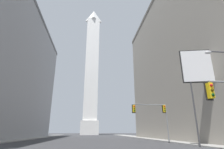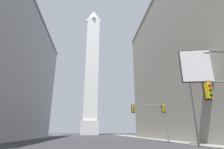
{
  "view_description": "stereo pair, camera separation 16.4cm",
  "coord_description": "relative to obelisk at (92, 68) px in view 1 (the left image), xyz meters",
  "views": [
    {
      "loc": [
        -0.12,
        -2.22,
        1.55
      ],
      "look_at": [
        7.95,
        62.44,
        22.95
      ],
      "focal_mm": 28.0,
      "sensor_mm": 36.0,
      "label": 1
    },
    {
      "loc": [
        0.04,
        -2.24,
        1.55
      ],
      "look_at": [
        7.95,
        62.44,
        22.95
      ],
      "focal_mm": 28.0,
      "sensor_mm": 36.0,
      "label": 2
    }
  ],
  "objects": [
    {
      "name": "sidewalk_left",
      "position": [
        -14.47,
        -59.84,
        -36.35
      ],
      "size": [
        5.0,
        112.19,
        0.15
      ],
      "primitive_type": "cube",
      "color": "gray",
      "rests_on": "ground_plane"
    },
    {
      "name": "sidewalk_right",
      "position": [
        14.47,
        -59.84,
        -36.35
      ],
      "size": [
        5.0,
        112.19,
        0.15
      ],
      "primitive_type": "cube",
      "color": "gray",
      "rests_on": "ground_plane"
    },
    {
      "name": "building_right",
      "position": [
        25.02,
        -65.65,
        -20.07
      ],
      "size": [
        21.85,
        50.17,
        32.71
      ],
      "color": "gray",
      "rests_on": "ground_plane"
    },
    {
      "name": "obelisk",
      "position": [
        0.0,
        0.0,
        0.0
      ],
      "size": [
        9.22,
        9.22,
        76.25
      ],
      "color": "silver",
      "rests_on": "ground_plane"
    },
    {
      "name": "traffic_light_mid_right",
      "position": [
        10.01,
        -68.92,
        -32.03
      ],
      "size": [
        5.72,
        0.5,
        5.73
      ],
      "color": "slate",
      "rests_on": "ground_plane"
    },
    {
      "name": "billboard_sign",
      "position": [
        13.28,
        -77.57,
        -27.63
      ],
      "size": [
        5.15,
        1.38,
        11.22
      ],
      "color": "#3F3F42",
      "rests_on": "ground_plane"
    }
  ]
}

